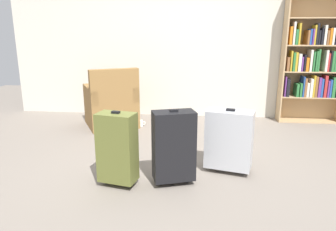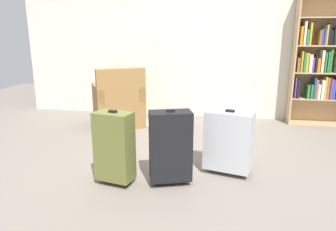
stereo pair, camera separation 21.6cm
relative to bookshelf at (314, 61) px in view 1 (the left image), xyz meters
name	(u,v)px [view 1 (the left image)]	position (x,y,z in m)	size (l,w,h in m)	color
ground_plane	(158,166)	(-2.17, -2.02, -0.97)	(9.75, 9.75, 0.00)	slate
back_wall	(176,38)	(-2.17, 0.20, 0.33)	(5.57, 0.10, 2.60)	beige
bookshelf	(314,61)	(0.00, 0.00, 0.00)	(0.95, 0.28, 1.99)	tan
armchair	(112,106)	(-3.08, -0.60, -0.65)	(0.95, 0.95, 0.90)	olive
mug	(141,123)	(-2.64, -0.58, -0.92)	(0.12, 0.08, 0.10)	white
suitcase_black	(174,146)	(-1.97, -2.40, -0.59)	(0.43, 0.32, 0.72)	black
suitcase_silver	(229,139)	(-1.43, -2.07, -0.62)	(0.51, 0.34, 0.66)	#B7BABF
suitcase_olive	(117,148)	(-2.48, -2.49, -0.60)	(0.38, 0.27, 0.72)	brown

